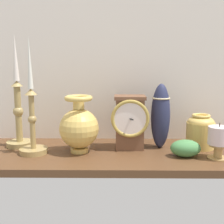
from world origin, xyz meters
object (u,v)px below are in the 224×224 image
object	(u,v)px
brass_vase_bulbous	(79,127)
brass_vase_jar	(200,131)
candlestick_tall_center	(18,113)
pillar_candle_front	(219,140)
tall_ceramic_vase	(161,116)
mantel_clock	(130,121)
candlestick_tall_left	(32,123)

from	to	relation	value
brass_vase_bulbous	brass_vase_jar	xyz separation A→B (cm)	(43.15, 5.44, -2.58)
candlestick_tall_center	pillar_candle_front	size ratio (longest dim) A/B	3.48
brass_vase_bulbous	tall_ceramic_vase	world-z (taller)	tall_ceramic_vase
mantel_clock	candlestick_tall_left	distance (cm)	33.57
mantel_clock	brass_vase_bulbous	bearing A→B (deg)	-166.56
brass_vase_bulbous	pillar_candle_front	distance (cm)	46.16
mantel_clock	brass_vase_bulbous	world-z (taller)	brass_vase_bulbous
brass_vase_jar	pillar_candle_front	xyz separation A→B (cm)	(2.49, -11.79, -0.08)
pillar_candle_front	tall_ceramic_vase	xyz separation A→B (cm)	(-16.96, 12.08, 5.48)
candlestick_tall_left	pillar_candle_front	bearing A→B (deg)	-4.36
tall_ceramic_vase	mantel_clock	bearing A→B (deg)	-172.16
brass_vase_bulbous	brass_vase_jar	size ratio (longest dim) A/B	1.59
candlestick_tall_left	tall_ceramic_vase	size ratio (longest dim) A/B	1.68
brass_vase_jar	candlestick_tall_left	bearing A→B (deg)	-173.07
mantel_clock	pillar_candle_front	size ratio (longest dim) A/B	1.63
brass_vase_bulbous	tall_ceramic_vase	xyz separation A→B (cm)	(28.68, 5.73, 2.82)
brass_vase_jar	pillar_candle_front	distance (cm)	12.05
candlestick_tall_center	brass_vase_jar	xyz separation A→B (cm)	(66.20, -1.68, -6.15)
candlestick_tall_left	brass_vase_jar	world-z (taller)	candlestick_tall_left
candlestick_tall_left	brass_vase_jar	distance (cm)	59.23
mantel_clock	tall_ceramic_vase	xyz separation A→B (cm)	(11.14, 1.53, 1.79)
candlestick_tall_center	brass_vase_jar	distance (cm)	66.51
candlestick_tall_left	brass_vase_jar	bearing A→B (deg)	6.93
brass_vase_jar	tall_ceramic_vase	xyz separation A→B (cm)	(-14.47, 0.29, 5.40)
pillar_candle_front	tall_ceramic_vase	distance (cm)	21.53
brass_vase_jar	tall_ceramic_vase	distance (cm)	15.45
brass_vase_jar	pillar_candle_front	size ratio (longest dim) A/B	1.06
candlestick_tall_center	pillar_candle_front	bearing A→B (deg)	-11.10
brass_vase_bulbous	tall_ceramic_vase	distance (cm)	29.38
candlestick_tall_center	brass_vase_bulbous	xyz separation A→B (cm)	(23.06, -7.12, -3.57)
mantel_clock	brass_vase_bulbous	size ratio (longest dim) A/B	0.97
pillar_candle_front	tall_ceramic_vase	bearing A→B (deg)	144.55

